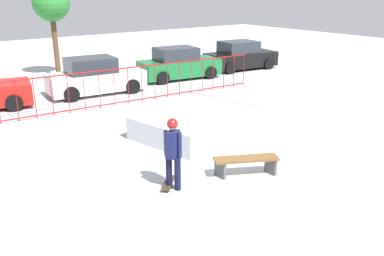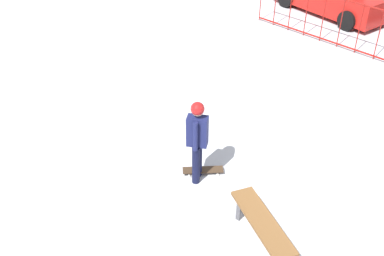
% 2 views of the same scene
% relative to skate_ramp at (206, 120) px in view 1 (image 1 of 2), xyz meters
% --- Properties ---
extents(ground_plane, '(60.00, 60.00, 0.00)m').
position_rel_skate_ramp_xyz_m(ground_plane, '(-0.79, -1.22, -0.32)').
color(ground_plane, '#B7BABF').
extents(skate_ramp, '(5.84, 3.73, 0.74)m').
position_rel_skate_ramp_xyz_m(skate_ramp, '(0.00, 0.00, 0.00)').
color(skate_ramp, silver).
rests_on(skate_ramp, ground).
extents(skater, '(0.44, 0.39, 1.73)m').
position_rel_skate_ramp_xyz_m(skater, '(-3.20, -2.81, 0.69)').
color(skater, black).
rests_on(skater, ground).
extents(skateboard, '(0.71, 0.71, 0.09)m').
position_rel_skate_ramp_xyz_m(skateboard, '(-3.22, -2.61, -0.24)').
color(skateboard, '#3F2D1E').
rests_on(skateboard, ground).
extents(perimeter_fence, '(12.61, 0.87, 1.50)m').
position_rel_skate_ramp_xyz_m(perimeter_fence, '(-0.79, 4.38, 0.45)').
color(perimeter_fence, maroon).
rests_on(perimeter_fence, ground).
extents(park_bench, '(1.60, 1.10, 0.48)m').
position_rel_skate_ramp_xyz_m(park_bench, '(-1.36, -3.29, 0.04)').
color(park_bench, brown).
rests_on(park_bench, ground).
extents(parked_car_white, '(4.25, 2.24, 1.60)m').
position_rel_skate_ramp_xyz_m(parked_car_white, '(-0.87, 6.68, 0.41)').
color(parked_car_white, white).
rests_on(parked_car_white, ground).
extents(parked_car_green, '(4.30, 2.37, 1.60)m').
position_rel_skate_ramp_xyz_m(parked_car_green, '(3.85, 7.03, 0.41)').
color(parked_car_green, '#196B33').
rests_on(parked_car_green, ground).
extents(parked_car_black, '(4.27, 2.29, 1.60)m').
position_rel_skate_ramp_xyz_m(parked_car_black, '(8.13, 7.00, 0.41)').
color(parked_car_black, black).
rests_on(parked_car_black, ground).
extents(distant_tree, '(1.83, 1.83, 4.63)m').
position_rel_skate_ramp_xyz_m(distant_tree, '(-0.90, 11.32, 3.32)').
color(distant_tree, brown).
rests_on(distant_tree, ground).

